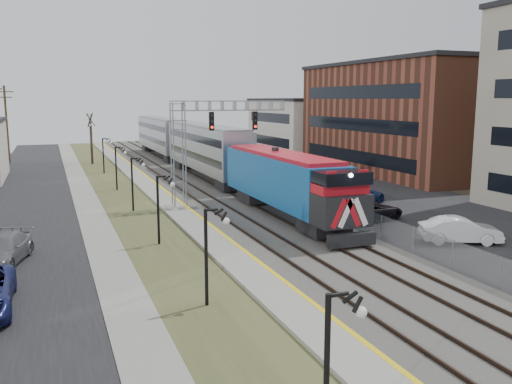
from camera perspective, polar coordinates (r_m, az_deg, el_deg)
ground at (r=17.42m, az=16.27°, el=-18.85°), size 160.00×160.00×0.00m
street_west at (r=47.78m, az=-22.95°, el=-0.94°), size 7.00×120.00×0.04m
sidewalk at (r=47.80m, az=-17.56°, el=-0.59°), size 2.00×120.00×0.08m
grass_median at (r=48.06m, az=-13.99°, el=-0.38°), size 4.00×120.00×0.06m
platform at (r=48.48m, az=-10.48°, el=-0.06°), size 2.00×120.00×0.24m
ballast_bed at (r=49.61m, az=-4.80°, el=0.26°), size 8.00×120.00×0.20m
parking_lot at (r=54.14m, az=7.49°, el=0.92°), size 16.00×120.00×0.04m
platform_edge at (r=48.62m, az=-9.47°, el=0.15°), size 0.24×120.00×0.01m
track_near at (r=49.07m, az=-7.04°, el=0.33°), size 1.58×120.00×0.15m
track_far at (r=50.01m, az=-3.15°, el=0.56°), size 1.58×120.00×0.15m
train at (r=59.87m, az=-6.31°, el=4.55°), size 3.00×63.05×5.33m
signal_gantry at (r=41.53m, az=-5.90°, el=6.03°), size 9.00×1.07×8.15m
lampposts at (r=31.44m, az=-10.36°, el=-1.85°), size 0.14×62.14×4.00m
fence at (r=50.81m, az=-0.25°, el=1.32°), size 0.04×120.00×1.60m
buildings_east at (r=58.60m, az=21.70°, el=7.17°), size 16.00×76.00×15.00m
bare_trees at (r=51.34m, az=-24.31°, el=2.68°), size 12.30×42.30×5.95m
car_lot_b at (r=33.39m, az=20.69°, el=-3.85°), size 4.78×3.32×1.49m
car_lot_c at (r=37.83m, az=11.90°, el=-1.98°), size 5.28×3.22×1.37m
car_lot_d at (r=43.42m, az=10.75°, el=-0.36°), size 5.58×3.96×1.50m
car_lot_e at (r=51.35m, az=3.49°, el=1.42°), size 5.18×3.75×1.64m
car_street_b at (r=30.20m, az=-25.15°, el=-5.60°), size 3.27×5.33×1.44m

